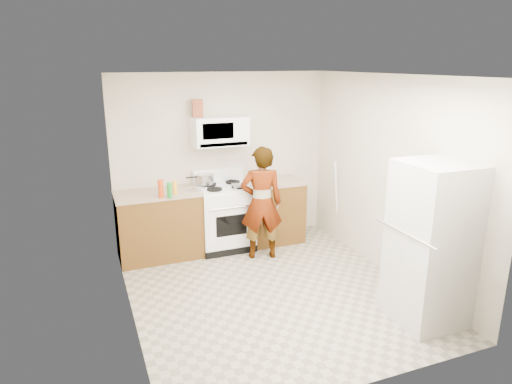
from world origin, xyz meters
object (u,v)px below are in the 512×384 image
gas_range (224,216)px  person (261,203)px  microwave (220,131)px  fridge (432,244)px  kettle (265,172)px  saucepan (205,179)px

gas_range → person: (0.37, -0.51, 0.30)m
microwave → fridge: (1.39, -2.75, -0.85)m
kettle → saucepan: bearing=-166.1°
saucepan → fridge: bearing=-59.5°
microwave → person: size_ratio=0.48×
fridge → kettle: fridge is taller
person → gas_range: bearing=-39.5°
microwave → saucepan: microwave is taller
microwave → gas_range: bearing=-90.0°
fridge → saucepan: (-1.63, 2.76, 0.17)m
fridge → microwave: bearing=117.9°
kettle → fridge: bearing=-66.8°
gas_range → person: size_ratio=0.72×
gas_range → person: 0.70m
fridge → kettle: bearing=104.3°
microwave → person: microwave is taller
gas_range → saucepan: bearing=149.6°
gas_range → kettle: 0.93m
microwave → fridge: size_ratio=0.45×
person → fridge: (1.02, -2.11, 0.06)m
gas_range → saucepan: size_ratio=4.51×
microwave → saucepan: (-0.24, 0.01, -0.68)m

